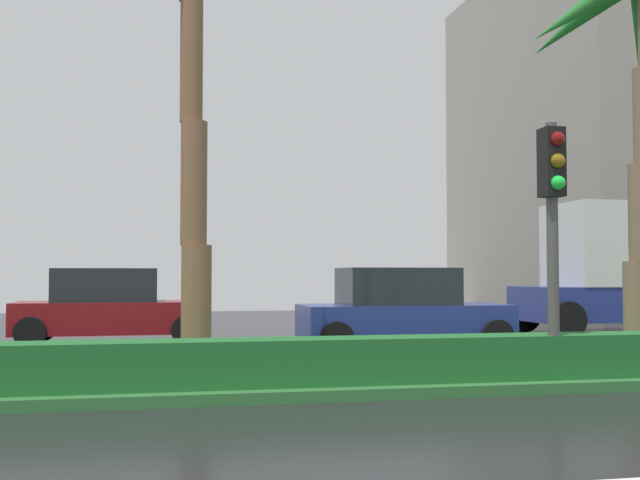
{
  "coord_description": "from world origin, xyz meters",
  "views": [
    {
      "loc": [
        -0.67,
        -3.42,
        1.6
      ],
      "look_at": [
        2.56,
        12.07,
        2.29
      ],
      "focal_mm": 43.53,
      "sensor_mm": 36.0,
      "label": 1
    }
  ],
  "objects": [
    {
      "name": "ground_plane",
      "position": [
        0.0,
        9.0,
        -0.05
      ],
      "size": [
        90.0,
        42.0,
        0.1
      ],
      "primitive_type": "cube",
      "color": "black"
    },
    {
      "name": "median_strip",
      "position": [
        0.0,
        8.0,
        0.07
      ],
      "size": [
        85.5,
        4.0,
        0.15
      ],
      "primitive_type": "cube",
      "color": "#2D6B33",
      "rests_on": "ground_plane"
    },
    {
      "name": "median_hedge",
      "position": [
        0.0,
        6.6,
        0.45
      ],
      "size": [
        76.5,
        0.7,
        0.6
      ],
      "color": "#1E6028",
      "rests_on": "median_strip"
    },
    {
      "name": "traffic_signal_median_right",
      "position": [
        4.63,
        6.32,
        2.58
      ],
      "size": [
        0.28,
        0.43,
        3.53
      ],
      "color": "#4C4C47",
      "rests_on": "median_strip"
    },
    {
      "name": "car_in_traffic_second",
      "position": [
        -1.75,
        15.03,
        0.83
      ],
      "size": [
        4.3,
        2.02,
        1.72
      ],
      "color": "maroon",
      "rests_on": "ground_plane"
    },
    {
      "name": "car_in_traffic_third",
      "position": [
        4.28,
        12.02,
        0.83
      ],
      "size": [
        4.3,
        2.02,
        1.72
      ],
      "color": "navy",
      "rests_on": "ground_plane"
    },
    {
      "name": "box_truck_lead",
      "position": [
        11.81,
        15.21,
        1.55
      ],
      "size": [
        6.4,
        2.64,
        3.46
      ],
      "color": "navy",
      "rests_on": "ground_plane"
    }
  ]
}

